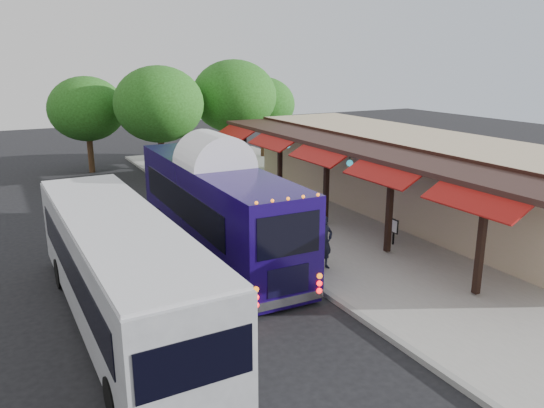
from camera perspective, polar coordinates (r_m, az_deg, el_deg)
ground at (r=17.54m, az=2.60°, el=-7.78°), size 90.00×90.00×0.00m
sidewalk at (r=23.26m, az=8.24°, el=-1.83°), size 10.00×40.00×0.15m
curb at (r=20.84m, az=-2.87°, el=-3.74°), size 0.20×40.00×0.16m
station_shelter at (r=24.92m, az=14.72°, el=3.18°), size 8.15×20.00×3.60m
coach_bus at (r=19.11m, az=-6.10°, el=0.10°), size 2.49×11.05×3.51m
city_bus at (r=14.50m, az=-16.09°, el=-6.48°), size 2.63×11.12×2.98m
ped_a at (r=17.52m, az=5.61°, el=-4.13°), size 0.72×0.53×1.83m
ped_b at (r=21.54m, az=1.69°, el=-0.64°), size 0.79×0.62×1.61m
ped_c at (r=17.99m, az=4.28°, el=-3.94°), size 1.02×0.64×1.62m
ped_d at (r=24.21m, az=-4.07°, el=1.56°), size 1.42×1.06×1.96m
sign_board at (r=20.27m, az=12.98°, el=-2.45°), size 0.07×0.45×0.99m
tree_left at (r=31.42m, az=-12.05°, el=10.43°), size 5.12×5.12×6.55m
tree_mid at (r=34.21m, az=-4.10°, el=11.46°), size 5.37×5.37×6.87m
tree_right at (r=37.66m, az=-0.97°, el=10.65°), size 4.44×4.44×5.69m
tree_far at (r=34.66m, az=-19.31°, el=9.63°), size 4.61×4.61×5.90m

